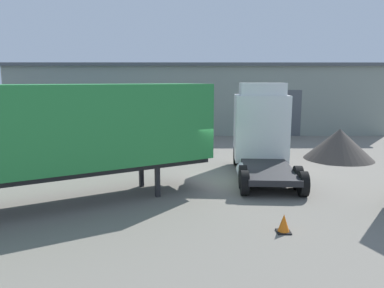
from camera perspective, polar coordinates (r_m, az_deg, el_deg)
The scene contains 7 objects.
ground_plane at distance 15.81m, azimuth 1.66°, elevation -6.26°, with size 60.00×60.00×0.00m, color slate.
warehouse_building at distance 34.14m, azimuth 0.54°, elevation 7.18°, with size 30.48×10.32×5.67m.
tractor_unit_white at distance 18.32m, azimuth 10.50°, elevation 2.14°, with size 2.90×6.41×4.22m.
container_trailer_green at distance 13.49m, azimuth -21.62°, elevation 1.85°, with size 11.53×7.97×4.21m.
flatbed_truck_teal at distance 23.66m, azimuth -17.58°, elevation 1.85°, with size 7.43×3.72×2.69m.
gravel_pile at distance 22.28m, azimuth 21.50°, elevation 0.00°, with size 3.78×3.78×1.71m.
traffic_cone at distance 11.33m, azimuth 13.81°, elevation -11.76°, with size 0.40×0.40×0.55m.
Camera 1 is at (-0.56, -15.19, 4.35)m, focal length 35.00 mm.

